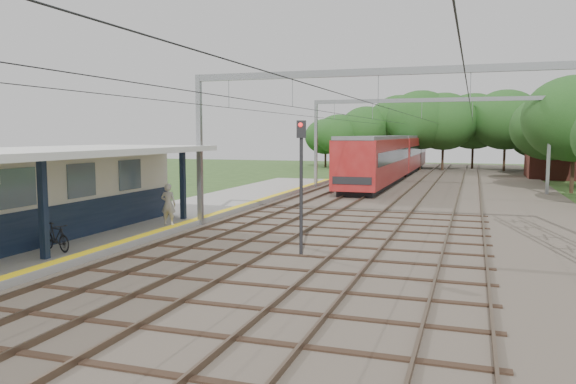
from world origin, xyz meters
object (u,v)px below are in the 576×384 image
at_px(person, 168,204).
at_px(signal_post, 301,169).
at_px(train, 393,155).
at_px(bicycle, 56,237).

height_order(person, signal_post, signal_post).
bearing_deg(person, train, -105.19).
bearing_deg(bicycle, person, 11.74).
bearing_deg(train, person, -98.56).
distance_m(train, signal_post, 36.83).
xyz_separation_m(train, signal_post, (1.85, -36.78, 0.85)).
relative_size(person, train, 0.05).
height_order(train, signal_post, signal_post).
relative_size(bicycle, signal_post, 0.33).
bearing_deg(train, signal_post, -87.12).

